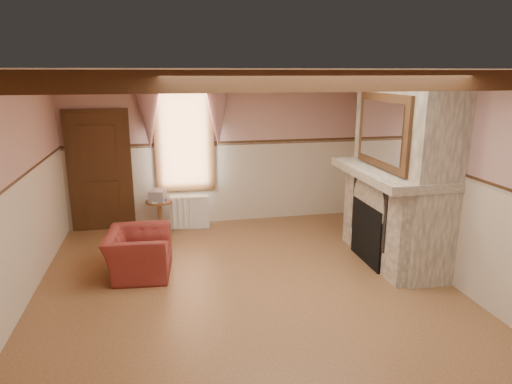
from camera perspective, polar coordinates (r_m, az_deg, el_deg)
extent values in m
cube|color=brown|center=(6.11, -1.05, -12.28)|extent=(5.50, 6.00, 0.01)
cube|color=silver|center=(5.44, -1.19, 14.98)|extent=(5.50, 6.00, 0.01)
cube|color=tan|center=(8.52, -4.87, 5.41)|extent=(5.50, 0.02, 2.80)
cube|color=tan|center=(2.90, 10.25, -13.89)|extent=(5.50, 0.02, 2.80)
cube|color=tan|center=(5.80, -28.91, -0.89)|extent=(0.02, 6.00, 2.80)
cube|color=tan|center=(6.68, 22.77, 1.68)|extent=(0.02, 6.00, 2.80)
cube|color=black|center=(7.06, 14.21, -4.97)|extent=(0.20, 0.95, 0.90)
imported|color=maroon|center=(6.67, -14.48, -7.39)|extent=(0.93, 1.05, 0.63)
cylinder|color=brown|center=(8.43, -11.90, -2.83)|extent=(0.60, 0.60, 0.55)
cube|color=#B7AD8C|center=(8.30, -12.18, -0.43)|extent=(0.33, 0.38, 0.20)
cube|color=silver|center=(8.43, -8.27, -2.48)|extent=(0.71, 0.25, 0.60)
imported|color=brown|center=(6.97, 16.29, 3.30)|extent=(0.37, 0.37, 0.09)
cube|color=black|center=(7.60, 13.77, 4.81)|extent=(0.14, 0.24, 0.20)
cylinder|color=gold|center=(7.34, 14.75, 4.72)|extent=(0.11, 0.11, 0.28)
cylinder|color=maroon|center=(6.45, 18.79, 2.53)|extent=(0.06, 0.06, 0.16)
cylinder|color=yellow|center=(6.51, 18.48, 2.48)|extent=(0.06, 0.06, 0.12)
cube|color=gray|center=(7.00, 17.84, 2.70)|extent=(0.85, 2.00, 2.80)
cube|color=gray|center=(6.93, 16.51, 2.33)|extent=(1.05, 2.05, 0.12)
cube|color=silver|center=(6.74, 15.49, 7.34)|extent=(0.06, 1.44, 1.04)
cube|color=black|center=(8.54, -18.90, 2.29)|extent=(1.10, 0.10, 2.10)
cube|color=white|center=(8.41, -8.97, 6.88)|extent=(1.06, 0.08, 2.02)
cube|color=gray|center=(8.26, -9.11, 10.92)|extent=(1.30, 0.14, 1.40)
cube|color=black|center=(4.27, 1.87, 13.68)|extent=(5.50, 0.18, 0.20)
cube|color=black|center=(6.63, -3.15, 14.06)|extent=(5.50, 0.18, 0.20)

